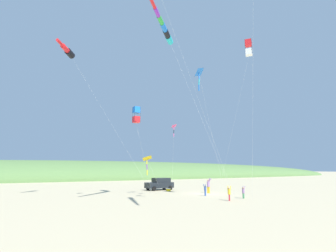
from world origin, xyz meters
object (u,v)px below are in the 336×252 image
(person_bystander_far, at_px, (243,192))
(kite_delta_yellow_midlevel, at_px, (198,73))
(kite_windsock_black_fish_shape, at_px, (67,51))
(kite_box_long_streamer_left, at_px, (136,115))
(parked_car, at_px, (160,184))
(person_child_grey_jacket, at_px, (205,189))
(kite_windsock_purple_drifting, at_px, (165,29))
(cooler_box, at_px, (168,190))
(kite_delta_checkered_midright, at_px, (147,159))
(person_adult_flyer, at_px, (208,185))
(person_child_green_jacket, at_px, (229,193))
(kite_delta_long_streamer_right, at_px, (174,127))
(kite_box_rainbow_low_near, at_px, (249,48))

(person_bystander_far, relative_size, kite_delta_yellow_midlevel, 0.10)
(person_bystander_far, height_order, kite_windsock_black_fish_shape, kite_windsock_black_fish_shape)
(kite_box_long_streamer_left, distance_m, kite_windsock_black_fish_shape, 10.91)
(parked_car, relative_size, person_child_grey_jacket, 3.14)
(person_child_grey_jacket, xyz_separation_m, kite_windsock_black_fish_shape, (-3.12, -16.43, 15.57))
(kite_windsock_purple_drifting, bearing_deg, cooler_box, 149.40)
(cooler_box, relative_size, kite_windsock_purple_drifting, 0.04)
(kite_box_long_streamer_left, xyz_separation_m, kite_delta_checkered_midright, (-0.99, 2.00, -5.53))
(cooler_box, height_order, kite_delta_checkered_midright, kite_delta_checkered_midright)
(person_adult_flyer, height_order, person_child_green_jacket, person_adult_flyer)
(cooler_box, distance_m, person_adult_flyer, 6.28)
(kite_box_long_streamer_left, relative_size, kite_delta_yellow_midlevel, 0.86)
(person_child_grey_jacket, distance_m, person_bystander_far, 4.77)
(person_child_green_jacket, bearing_deg, person_bystander_far, 105.93)
(person_bystander_far, bearing_deg, person_child_green_jacket, -74.07)
(kite_delta_yellow_midlevel, bearing_deg, person_adult_flyer, 138.79)
(kite_box_long_streamer_left, xyz_separation_m, kite_windsock_purple_drifting, (9.33, -0.89, 6.89))
(kite_box_long_streamer_left, bearing_deg, kite_delta_yellow_midlevel, 10.64)
(kite_windsock_purple_drifting, relative_size, kite_delta_long_streamer_right, 1.78)
(person_child_grey_jacket, distance_m, kite_delta_yellow_midlevel, 14.50)
(kite_delta_long_streamer_right, xyz_separation_m, kite_delta_yellow_midlevel, (6.40, -0.92, 4.30))
(person_child_green_jacket, bearing_deg, cooler_box, -179.79)
(person_child_grey_jacket, distance_m, kite_delta_checkered_midright, 8.53)
(person_child_green_jacket, bearing_deg, kite_delta_checkered_midright, -155.61)
(cooler_box, height_order, person_bystander_far, person_bystander_far)
(person_adult_flyer, bearing_deg, person_child_grey_jacket, -44.77)
(kite_delta_checkered_midright, bearing_deg, person_child_grey_jacket, 46.46)
(person_child_green_jacket, xyz_separation_m, kite_delta_yellow_midlevel, (1.46, -4.67, 11.63))
(cooler_box, relative_size, person_child_green_jacket, 0.41)
(person_adult_flyer, distance_m, kite_box_rainbow_low_near, 18.13)
(cooler_box, distance_m, kite_delta_yellow_midlevel, 19.38)
(cooler_box, height_order, kite_delta_long_streamer_right, kite_delta_long_streamer_right)
(parked_car, height_order, cooler_box, parked_car)
(parked_car, bearing_deg, kite_delta_checkered_midright, -42.19)
(person_adult_flyer, relative_size, kite_windsock_purple_drifting, 0.12)
(person_bystander_far, relative_size, kite_windsock_purple_drifting, 0.08)
(person_bystander_far, bearing_deg, person_adult_flyer, 176.66)
(person_bystander_far, relative_size, kite_box_long_streamer_left, 0.12)
(parked_car, xyz_separation_m, kite_windsock_purple_drifting, (15.34, -7.44, 16.07))
(person_child_green_jacket, relative_size, kite_box_long_streamer_left, 0.14)
(person_adult_flyer, xyz_separation_m, kite_delta_yellow_midlevel, (9.00, -7.88, 11.37))
(person_adult_flyer, height_order, kite_delta_yellow_midlevel, kite_delta_yellow_midlevel)
(kite_windsock_black_fish_shape, distance_m, kite_box_rainbow_low_near, 20.30)
(cooler_box, bearing_deg, kite_delta_checkered_midright, -62.27)
(kite_windsock_purple_drifting, xyz_separation_m, kite_windsock_black_fish_shape, (-8.18, -8.02, -0.69))
(cooler_box, distance_m, kite_box_rainbow_low_near, 22.06)
(person_adult_flyer, bearing_deg, kite_delta_yellow_midlevel, -41.21)
(cooler_box, relative_size, kite_box_rainbow_low_near, 0.04)
(parked_car, xyz_separation_m, kite_delta_checkered_midright, (5.02, -4.55, 3.64))
(kite_box_long_streamer_left, relative_size, kite_box_rainbow_low_near, 0.64)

